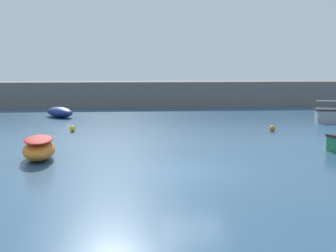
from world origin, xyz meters
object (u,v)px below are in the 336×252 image
Objects in this scene: mooring_buoy_orange at (272,128)px; mooring_buoy_yellow at (72,129)px; open_tender_yellow at (60,112)px; rowboat_with_red_cover at (39,148)px.

mooring_buoy_yellow is at bearing 176.84° from mooring_buoy_orange.
open_tender_yellow is 17.30m from mooring_buoy_orange.
open_tender_yellow is 8.85× the size of mooring_buoy_yellow.
open_tender_yellow is 1.12× the size of rowboat_with_red_cover.
open_tender_yellow is at bearing 103.98° from mooring_buoy_yellow.
rowboat_with_red_cover is at bearing 147.76° from open_tender_yellow.
rowboat_with_red_cover is 8.69m from mooring_buoy_yellow.
rowboat_with_red_cover is (1.67, -16.94, 0.11)m from open_tender_yellow.
open_tender_yellow reaches higher than mooring_buoy_orange.
mooring_buoy_yellow is 12.76m from mooring_buoy_orange.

